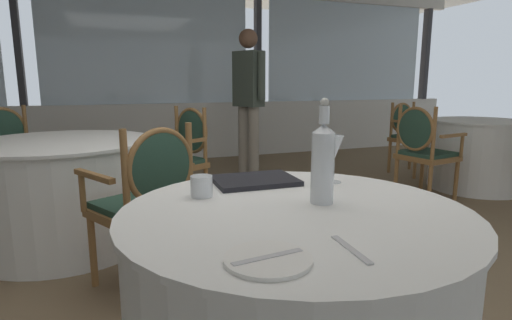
{
  "coord_description": "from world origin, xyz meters",
  "views": [
    {
      "loc": [
        -0.7,
        -2.04,
        1.17
      ],
      "look_at": [
        -0.19,
        -0.68,
        0.89
      ],
      "focal_mm": 28.81,
      "sensor_mm": 36.0,
      "label": 1
    }
  ],
  "objects_px": {
    "water_tumbler": "(202,186)",
    "dining_chair_1_2": "(409,131)",
    "diner_person_0": "(248,94)",
    "side_plate": "(268,259)",
    "dining_chair_0_0": "(181,151)",
    "water_bottle": "(323,161)",
    "dining_chair_0_3": "(148,195)",
    "dining_chair_1_3": "(422,146)",
    "dining_chair_0_1": "(9,152)",
    "menu_book": "(255,180)",
    "wine_glass": "(334,149)"
  },
  "relations": [
    {
      "from": "water_tumbler",
      "to": "dining_chair_0_3",
      "type": "bearing_deg",
      "value": 97.71
    },
    {
      "from": "side_plate",
      "to": "dining_chair_0_3",
      "type": "xyz_separation_m",
      "value": [
        -0.13,
        1.41,
        -0.2
      ]
    },
    {
      "from": "water_bottle",
      "to": "dining_chair_0_3",
      "type": "relative_size",
      "value": 0.38
    },
    {
      "from": "dining_chair_0_0",
      "to": "water_bottle",
      "type": "bearing_deg",
      "value": 62.79
    },
    {
      "from": "diner_person_0",
      "to": "dining_chair_1_2",
      "type": "bearing_deg",
      "value": 141.0
    },
    {
      "from": "wine_glass",
      "to": "dining_chair_0_1",
      "type": "xyz_separation_m",
      "value": [
        -1.68,
        2.71,
        -0.34
      ]
    },
    {
      "from": "water_tumbler",
      "to": "diner_person_0",
      "type": "xyz_separation_m",
      "value": [
        1.36,
        3.31,
        0.23
      ]
    },
    {
      "from": "water_tumbler",
      "to": "dining_chair_1_2",
      "type": "bearing_deg",
      "value": 39.77
    },
    {
      "from": "water_tumbler",
      "to": "dining_chair_1_2",
      "type": "relative_size",
      "value": 0.09
    },
    {
      "from": "wine_glass",
      "to": "dining_chair_1_3",
      "type": "relative_size",
      "value": 0.21
    },
    {
      "from": "side_plate",
      "to": "dining_chair_1_2",
      "type": "bearing_deg",
      "value": 45.39
    },
    {
      "from": "dining_chair_1_2",
      "to": "diner_person_0",
      "type": "xyz_separation_m",
      "value": [
        -2.01,
        0.51,
        0.49
      ]
    },
    {
      "from": "side_plate",
      "to": "dining_chair_0_1",
      "type": "height_order",
      "value": "dining_chair_0_1"
    },
    {
      "from": "side_plate",
      "to": "dining_chair_0_0",
      "type": "bearing_deg",
      "value": 83.67
    },
    {
      "from": "dining_chair_0_3",
      "to": "water_bottle",
      "type": "bearing_deg",
      "value": 176.78
    },
    {
      "from": "side_plate",
      "to": "wine_glass",
      "type": "xyz_separation_m",
      "value": [
        0.54,
        0.61,
        0.13
      ]
    },
    {
      "from": "dining_chair_0_1",
      "to": "side_plate",
      "type": "bearing_deg",
      "value": -9.0
    },
    {
      "from": "wine_glass",
      "to": "diner_person_0",
      "type": "height_order",
      "value": "diner_person_0"
    },
    {
      "from": "dining_chair_0_1",
      "to": "dining_chair_1_3",
      "type": "distance_m",
      "value": 3.85
    },
    {
      "from": "side_plate",
      "to": "menu_book",
      "type": "bearing_deg",
      "value": 71.93
    },
    {
      "from": "menu_book",
      "to": "wine_glass",
      "type": "bearing_deg",
      "value": -18.09
    },
    {
      "from": "dining_chair_0_3",
      "to": "diner_person_0",
      "type": "xyz_separation_m",
      "value": [
        1.47,
        2.49,
        0.46
      ]
    },
    {
      "from": "diner_person_0",
      "to": "menu_book",
      "type": "bearing_deg",
      "value": 46.29
    },
    {
      "from": "dining_chair_0_0",
      "to": "dining_chair_1_3",
      "type": "xyz_separation_m",
      "value": [
        2.26,
        -0.55,
        0.0
      ]
    },
    {
      "from": "menu_book",
      "to": "dining_chair_0_0",
      "type": "height_order",
      "value": "dining_chair_0_0"
    },
    {
      "from": "dining_chair_0_3",
      "to": "dining_chair_1_3",
      "type": "distance_m",
      "value": 2.86
    },
    {
      "from": "water_bottle",
      "to": "dining_chair_1_2",
      "type": "bearing_deg",
      "value": 45.25
    },
    {
      "from": "menu_book",
      "to": "dining_chair_1_2",
      "type": "relative_size",
      "value": 0.37
    },
    {
      "from": "dining_chair_1_3",
      "to": "menu_book",
      "type": "bearing_deg",
      "value": -155.43
    },
    {
      "from": "side_plate",
      "to": "dining_chair_0_0",
      "type": "height_order",
      "value": "dining_chair_0_0"
    },
    {
      "from": "menu_book",
      "to": "dining_chair_0_0",
      "type": "distance_m",
      "value": 2.16
    },
    {
      "from": "water_tumbler",
      "to": "dining_chair_0_0",
      "type": "bearing_deg",
      "value": 81.59
    },
    {
      "from": "dining_chair_1_2",
      "to": "water_tumbler",
      "type": "bearing_deg",
      "value": -59.98
    },
    {
      "from": "wine_glass",
      "to": "menu_book",
      "type": "distance_m",
      "value": 0.35
    },
    {
      "from": "dining_chair_0_1",
      "to": "dining_chair_0_0",
      "type": "bearing_deg",
      "value": 44.98
    },
    {
      "from": "menu_book",
      "to": "dining_chair_0_0",
      "type": "xyz_separation_m",
      "value": [
        0.08,
        2.15,
        -0.22
      ]
    },
    {
      "from": "wine_glass",
      "to": "water_tumbler",
      "type": "distance_m",
      "value": 0.57
    },
    {
      "from": "water_tumbler",
      "to": "menu_book",
      "type": "xyz_separation_m",
      "value": [
        0.25,
        0.13,
        -0.03
      ]
    },
    {
      "from": "water_tumbler",
      "to": "side_plate",
      "type": "bearing_deg",
      "value": -88.24
    },
    {
      "from": "dining_chair_0_1",
      "to": "diner_person_0",
      "type": "distance_m",
      "value": 2.59
    },
    {
      "from": "menu_book",
      "to": "dining_chair_1_3",
      "type": "height_order",
      "value": "dining_chair_1_3"
    },
    {
      "from": "water_tumbler",
      "to": "dining_chair_1_2",
      "type": "height_order",
      "value": "dining_chair_1_2"
    },
    {
      "from": "dining_chair_1_2",
      "to": "dining_chair_1_3",
      "type": "height_order",
      "value": "dining_chair_1_3"
    },
    {
      "from": "water_bottle",
      "to": "water_tumbler",
      "type": "xyz_separation_m",
      "value": [
        -0.37,
        0.22,
        -0.11
      ]
    },
    {
      "from": "water_tumbler",
      "to": "dining_chair_1_3",
      "type": "distance_m",
      "value": 3.13
    },
    {
      "from": "dining_chair_1_3",
      "to": "dining_chair_1_2",
      "type": "bearing_deg",
      "value": 44.79
    },
    {
      "from": "wine_glass",
      "to": "dining_chair_1_2",
      "type": "bearing_deg",
      "value": 44.77
    },
    {
      "from": "side_plate",
      "to": "dining_chair_0_0",
      "type": "relative_size",
      "value": 0.22
    },
    {
      "from": "diner_person_0",
      "to": "dining_chair_0_0",
      "type": "bearing_deg",
      "value": 20.89
    },
    {
      "from": "side_plate",
      "to": "dining_chair_1_3",
      "type": "height_order",
      "value": "dining_chair_1_3"
    }
  ]
}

